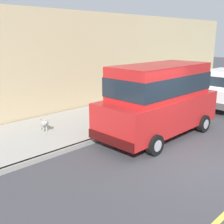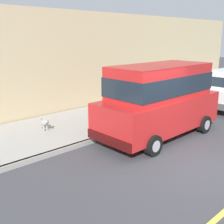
# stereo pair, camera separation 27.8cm
# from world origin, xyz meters

# --- Properties ---
(ground_plane) EXTENTS (80.00, 80.00, 0.00)m
(ground_plane) POSITION_xyz_m (0.00, 0.00, 0.00)
(ground_plane) COLOR #424247
(curb) EXTENTS (0.16, 64.00, 0.14)m
(curb) POSITION_xyz_m (-3.20, 0.00, 0.07)
(curb) COLOR gray
(curb) RESTS_ON ground
(sidewalk) EXTENTS (3.60, 64.00, 0.14)m
(sidewalk) POSITION_xyz_m (-5.00, 0.00, 0.07)
(sidewalk) COLOR #A8A59E
(sidewalk) RESTS_ON ground
(car_red_van) EXTENTS (2.17, 4.92, 2.52)m
(car_red_van) POSITION_xyz_m (-2.12, 1.06, 1.39)
(car_red_van) COLOR red
(car_red_van) RESTS_ON ground
(dog_grey) EXTENTS (0.75, 0.28, 0.49)m
(dog_grey) POSITION_xyz_m (-5.04, -1.80, 0.43)
(dog_grey) COLOR #999691
(dog_grey) RESTS_ON sidewalk
(building_facade) EXTENTS (0.50, 20.00, 4.55)m
(building_facade) POSITION_xyz_m (-7.10, 4.66, 2.27)
(building_facade) COLOR tan
(building_facade) RESTS_ON ground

